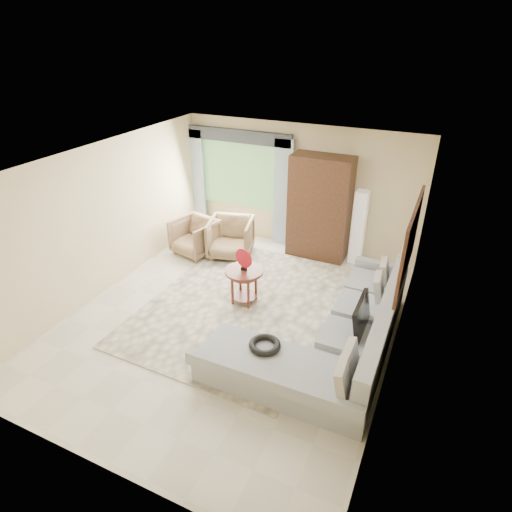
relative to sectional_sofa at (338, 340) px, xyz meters
The scene contains 17 objects.
ground 1.81m from the sectional_sofa, behind, with size 6.00×6.00×0.00m, color silver.
area_rug 1.93m from the sectional_sofa, 161.77° to the left, with size 3.00×4.00×0.02m, color beige.
sectional_sofa is the anchor object (origin of this frame).
tv_screen 0.52m from the sectional_sofa, 22.79° to the left, with size 0.06×0.74×0.48m, color black.
garden_hose 1.16m from the sectional_sofa, 133.81° to the right, with size 0.43×0.43×0.09m, color black.
coffee_table 1.94m from the sectional_sofa, 159.86° to the left, with size 0.65×0.65×0.65m.
red_disc 2.03m from the sectional_sofa, 159.86° to the left, with size 0.34×0.34×0.03m, color #AE111E.
armchair_left 4.05m from the sectional_sofa, 152.05° to the left, with size 0.80×0.82×0.75m, color #977252.
armchair_right 3.55m from the sectional_sofa, 143.40° to the left, with size 0.86×0.88×0.80m, color olive.
potted_plant 4.74m from the sectional_sofa, 141.22° to the left, with size 0.48×0.42×0.53m, color #999999.
armoire 3.24m from the sectional_sofa, 113.06° to the left, with size 1.20×0.55×2.10m, color #311B10.
floor_lamp 3.03m from the sectional_sofa, 98.33° to the left, with size 0.24×0.24×1.50m, color silver.
window 4.58m from the sectional_sofa, 134.87° to the left, with size 1.80×0.04×1.40m, color #669E59.
curtain_left 5.25m from the sectional_sofa, 143.84° to the left, with size 0.40×0.08×2.30m, color #9EB7CC.
curtain_right 3.80m from the sectional_sofa, 124.27° to the left, with size 0.40×0.08×2.30m, color #9EB7CC.
valance 4.81m from the sectional_sofa, 135.52° to the left, with size 2.40×0.12×0.26m, color #1E232D.
wall_mirror 1.70m from the sectional_sofa, 37.80° to the left, with size 0.05×1.70×1.05m.
Camera 1 is at (2.74, -5.03, 4.25)m, focal length 30.00 mm.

